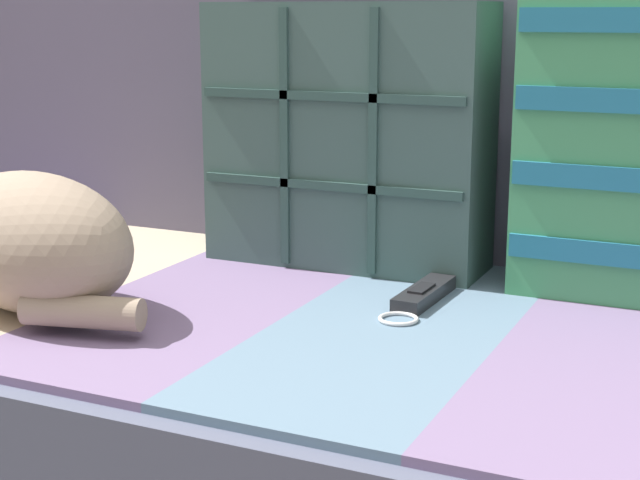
{
  "coord_description": "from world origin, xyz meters",
  "views": [
    {
      "loc": [
        0.39,
        -0.95,
        0.77
      ],
      "look_at": [
        -0.08,
        0.06,
        0.51
      ],
      "focal_mm": 55.0,
      "sensor_mm": 36.0,
      "label": 1
    }
  ],
  "objects_px": {
    "couch": "(405,467)",
    "game_remote_far": "(421,296)",
    "throw_pillow_quilted": "(347,136)",
    "sleeping_cat": "(20,243)"
  },
  "relations": [
    {
      "from": "couch",
      "to": "game_remote_far",
      "type": "distance_m",
      "value": 0.22
    },
    {
      "from": "couch",
      "to": "sleeping_cat",
      "type": "height_order",
      "value": "sleeping_cat"
    },
    {
      "from": "couch",
      "to": "throw_pillow_quilted",
      "type": "height_order",
      "value": "throw_pillow_quilted"
    },
    {
      "from": "couch",
      "to": "game_remote_far",
      "type": "height_order",
      "value": "game_remote_far"
    },
    {
      "from": "couch",
      "to": "throw_pillow_quilted",
      "type": "distance_m",
      "value": 0.47
    },
    {
      "from": "throw_pillow_quilted",
      "to": "sleeping_cat",
      "type": "xyz_separation_m",
      "value": [
        -0.28,
        -0.38,
        -0.11
      ]
    },
    {
      "from": "couch",
      "to": "game_remote_far",
      "type": "relative_size",
      "value": 10.23
    },
    {
      "from": "throw_pillow_quilted",
      "to": "sleeping_cat",
      "type": "height_order",
      "value": "throw_pillow_quilted"
    },
    {
      "from": "throw_pillow_quilted",
      "to": "game_remote_far",
      "type": "height_order",
      "value": "throw_pillow_quilted"
    },
    {
      "from": "sleeping_cat",
      "to": "game_remote_far",
      "type": "xyz_separation_m",
      "value": [
        0.44,
        0.23,
        -0.07
      ]
    }
  ]
}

